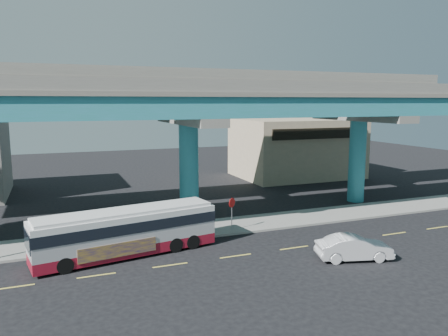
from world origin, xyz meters
name	(u,v)px	position (x,y,z in m)	size (l,w,h in m)	color
ground	(234,254)	(0.00, 0.00, 0.00)	(120.00, 120.00, 0.00)	black
sidewalk	(204,229)	(0.00, 5.50, 0.07)	(70.00, 4.00, 0.15)	gray
lane_markings	(236,256)	(0.00, -0.30, 0.01)	(58.00, 0.12, 0.01)	#D8C64C
viaduct	(188,101)	(0.00, 9.11, 9.14)	(52.00, 12.40, 11.70)	#228179
building_beige	(296,148)	(18.00, 22.98, 3.51)	(14.00, 10.23, 7.00)	tan
transit_bus	(127,230)	(-5.96, 2.25, 1.53)	(11.10, 4.17, 2.79)	maroon
sedan	(354,248)	(6.15, -3.37, 0.72)	(4.59, 2.63, 1.43)	silver
stop_sign	(232,207)	(1.62, 4.18, 1.81)	(0.62, 0.39, 2.34)	gray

